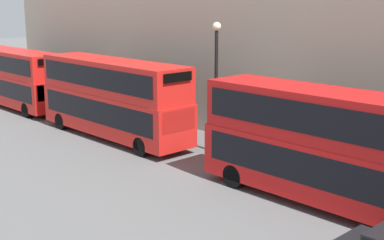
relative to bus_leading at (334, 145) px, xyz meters
The scene contains 5 objects.
bus_leading is the anchor object (origin of this frame).
bus_second_in_queue 14.26m from the bus_leading, 90.00° to the left, with size 2.59×11.10×4.46m.
bus_third_in_queue 26.81m from the bus_leading, 90.00° to the left, with size 2.59×11.38×4.17m.
street_lamp 8.72m from the bus_leading, 75.33° to the left, with size 0.44×0.44×6.67m.
pedestrian 10.88m from the bus_leading, 77.94° to the left, with size 0.36×0.36×1.60m.
Camera 1 is at (-15.48, -4.64, 7.79)m, focal length 50.00 mm.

